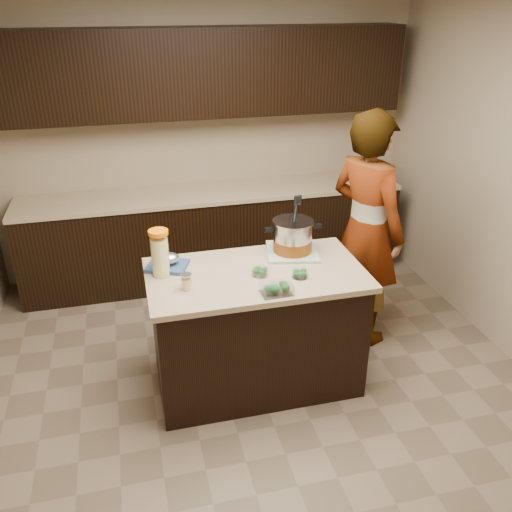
# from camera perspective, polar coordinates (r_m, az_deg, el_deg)

# --- Properties ---
(ground_plane) EXTENTS (4.00, 4.00, 0.00)m
(ground_plane) POSITION_cam_1_polar(r_m,az_deg,el_deg) (4.12, 0.00, -12.83)
(ground_plane) COLOR brown
(ground_plane) RESTS_ON ground
(room_shell) EXTENTS (4.04, 4.04, 2.72)m
(room_shell) POSITION_cam_1_polar(r_m,az_deg,el_deg) (3.33, 0.00, 10.81)
(room_shell) COLOR tan
(room_shell) RESTS_ON ground
(back_cabinets) EXTENTS (3.60, 0.63, 2.33)m
(back_cabinets) POSITION_cam_1_polar(r_m,az_deg,el_deg) (5.18, -4.73, 7.44)
(back_cabinets) COLOR black
(back_cabinets) RESTS_ON ground
(island) EXTENTS (1.46, 0.81, 0.90)m
(island) POSITION_cam_1_polar(r_m,az_deg,el_deg) (3.86, 0.00, -7.60)
(island) COLOR black
(island) RESTS_ON ground
(dish_towel) EXTENTS (0.43, 0.43, 0.02)m
(dish_towel) POSITION_cam_1_polar(r_m,az_deg,el_deg) (3.90, 3.84, 0.47)
(dish_towel) COLOR #5F865A
(dish_towel) RESTS_ON island
(stock_pot) EXTENTS (0.41, 0.31, 0.42)m
(stock_pot) POSITION_cam_1_polar(r_m,az_deg,el_deg) (3.85, 3.88, 1.91)
(stock_pot) COLOR #B7B7BC
(stock_pot) RESTS_ON dish_towel
(lemonade_pitcher) EXTENTS (0.16, 0.16, 0.31)m
(lemonade_pitcher) POSITION_cam_1_polar(r_m,az_deg,el_deg) (3.58, -10.07, 0.13)
(lemonade_pitcher) COLOR #EFEB92
(lemonade_pitcher) RESTS_ON island
(mason_jar) EXTENTS (0.07, 0.07, 0.12)m
(mason_jar) POSITION_cam_1_polar(r_m,az_deg,el_deg) (3.43, -7.33, -2.74)
(mason_jar) COLOR #EFEB92
(mason_jar) RESTS_ON island
(broccoli_tub_left) EXTENTS (0.12, 0.12, 0.05)m
(broccoli_tub_left) POSITION_cam_1_polar(r_m,az_deg,el_deg) (3.58, 0.42, -1.71)
(broccoli_tub_left) COLOR silver
(broccoli_tub_left) RESTS_ON island
(broccoli_tub_right) EXTENTS (0.12, 0.12, 0.05)m
(broccoli_tub_right) POSITION_cam_1_polar(r_m,az_deg,el_deg) (3.56, 4.65, -1.91)
(broccoli_tub_right) COLOR silver
(broccoli_tub_right) RESTS_ON island
(broccoli_tub_rect) EXTENTS (0.20, 0.15, 0.07)m
(broccoli_tub_rect) POSITION_cam_1_polar(r_m,az_deg,el_deg) (3.37, 2.15, -3.48)
(broccoli_tub_rect) COLOR silver
(broccoli_tub_rect) RESTS_ON island
(blue_tray) EXTENTS (0.32, 0.30, 0.10)m
(blue_tray) POSITION_cam_1_polar(r_m,az_deg,el_deg) (3.72, -9.23, -0.74)
(blue_tray) COLOR navy
(blue_tray) RESTS_ON island
(person) EXTENTS (0.69, 0.80, 1.86)m
(person) POSITION_cam_1_polar(r_m,az_deg,el_deg) (4.27, 11.50, 2.69)
(person) COLOR gray
(person) RESTS_ON ground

